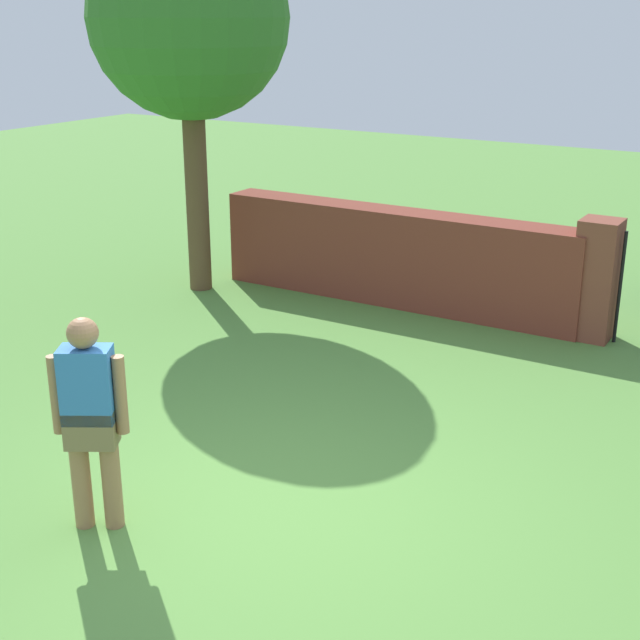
# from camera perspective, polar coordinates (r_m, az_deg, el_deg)

# --- Properties ---
(ground_plane) EXTENTS (40.00, 40.00, 0.00)m
(ground_plane) POSITION_cam_1_polar(r_m,az_deg,el_deg) (6.94, -2.64, -11.89)
(ground_plane) COLOR #568C3D
(brick_wall) EXTENTS (4.87, 0.50, 1.22)m
(brick_wall) POSITION_cam_1_polar(r_m,az_deg,el_deg) (11.40, 4.89, 4.05)
(brick_wall) COLOR brown
(brick_wall) RESTS_ON ground
(tree) EXTENTS (2.52, 2.52, 4.78)m
(tree) POSITION_cam_1_polar(r_m,az_deg,el_deg) (11.72, -8.43, 18.54)
(tree) COLOR brown
(tree) RESTS_ON ground
(person) EXTENTS (0.48, 0.37, 1.62)m
(person) POSITION_cam_1_polar(r_m,az_deg,el_deg) (6.49, -14.55, -5.90)
(person) COLOR #9E704C
(person) RESTS_ON ground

